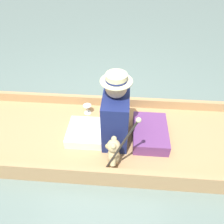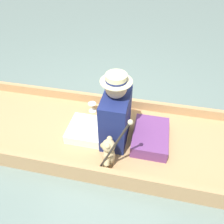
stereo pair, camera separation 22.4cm
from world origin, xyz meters
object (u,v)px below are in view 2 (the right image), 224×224
object	(u,v)px
seated_person	(110,117)
teddy_bear	(108,153)
wine_glass	(92,106)
walking_cane	(116,144)

from	to	relation	value
seated_person	teddy_bear	world-z (taller)	seated_person
wine_glass	walking_cane	world-z (taller)	walking_cane
teddy_bear	wine_glass	size ratio (longest dim) A/B	2.87
seated_person	walking_cane	world-z (taller)	seated_person
wine_glass	walking_cane	xyz separation A→B (m)	(-0.85, -0.47, 0.35)
seated_person	walking_cane	bearing A→B (deg)	-171.80
seated_person	walking_cane	xyz separation A→B (m)	(-0.45, -0.15, 0.13)
teddy_bear	walking_cane	size ratio (longest dim) A/B	0.48
teddy_bear	walking_cane	world-z (taller)	walking_cane
teddy_bear	wine_glass	distance (m)	0.85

